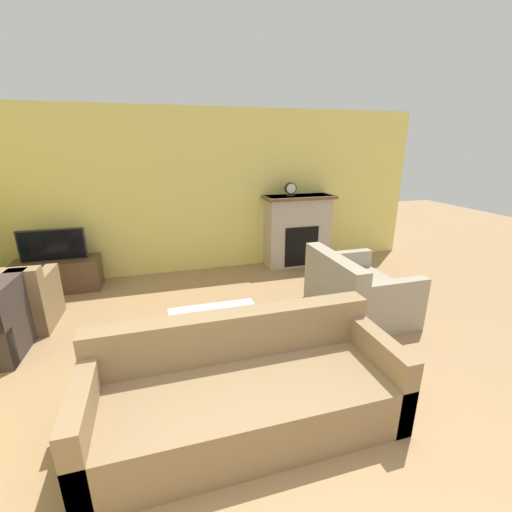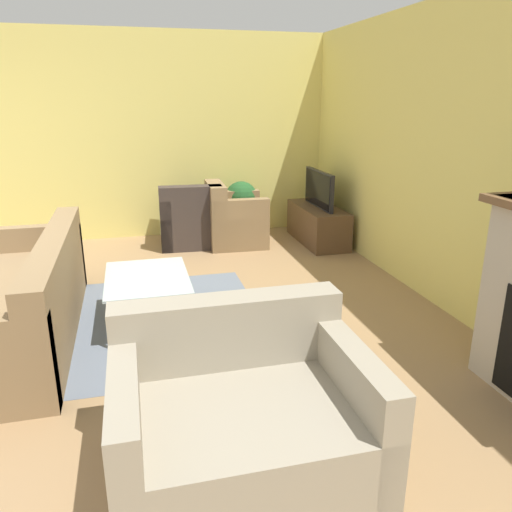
{
  "view_description": "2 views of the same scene",
  "coord_description": "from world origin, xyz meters",
  "px_view_note": "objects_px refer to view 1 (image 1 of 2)",
  "views": [
    {
      "loc": [
        -0.4,
        -1.19,
        2.13
      ],
      "look_at": [
        0.78,
        2.82,
        0.76
      ],
      "focal_mm": 24.0,
      "sensor_mm": 36.0,
      "label": 1
    },
    {
      "loc": [
        4.16,
        1.89,
        1.87
      ],
      "look_at": [
        0.64,
        2.78,
        0.71
      ],
      "focal_mm": 35.0,
      "sensor_mm": 36.0,
      "label": 2
    }
  ],
  "objects_px": {
    "couch_loveseat": "(356,292)",
    "coffee_table": "(216,320)",
    "armchair_accent": "(19,304)",
    "tv": "(53,245)",
    "mantel_clock": "(291,189)",
    "couch_sectional": "(245,391)"
  },
  "relations": [
    {
      "from": "armchair_accent",
      "to": "mantel_clock",
      "type": "bearing_deg",
      "value": -160.65
    },
    {
      "from": "tv",
      "to": "armchair_accent",
      "type": "distance_m",
      "value": 1.2
    },
    {
      "from": "couch_sectional",
      "to": "couch_loveseat",
      "type": "relative_size",
      "value": 1.84
    },
    {
      "from": "couch_sectional",
      "to": "armchair_accent",
      "type": "xyz_separation_m",
      "value": [
        -2.22,
        2.21,
        0.02
      ]
    },
    {
      "from": "armchair_accent",
      "to": "mantel_clock",
      "type": "height_order",
      "value": "mantel_clock"
    },
    {
      "from": "couch_loveseat",
      "to": "coffee_table",
      "type": "xyz_separation_m",
      "value": [
        -1.91,
        -0.39,
        0.09
      ]
    },
    {
      "from": "couch_loveseat",
      "to": "armchair_accent",
      "type": "distance_m",
      "value": 4.16
    },
    {
      "from": "tv",
      "to": "coffee_table",
      "type": "height_order",
      "value": "tv"
    },
    {
      "from": "couch_loveseat",
      "to": "coffee_table",
      "type": "bearing_deg",
      "value": 101.62
    },
    {
      "from": "armchair_accent",
      "to": "coffee_table",
      "type": "distance_m",
      "value": 2.48
    },
    {
      "from": "couch_loveseat",
      "to": "coffee_table",
      "type": "height_order",
      "value": "couch_loveseat"
    },
    {
      "from": "tv",
      "to": "coffee_table",
      "type": "bearing_deg",
      "value": -48.96
    },
    {
      "from": "couch_loveseat",
      "to": "couch_sectional",
      "type": "bearing_deg",
      "value": 126.9
    },
    {
      "from": "couch_sectional",
      "to": "couch_loveseat",
      "type": "bearing_deg",
      "value": 36.9
    },
    {
      "from": "couch_sectional",
      "to": "coffee_table",
      "type": "relative_size",
      "value": 2.49
    },
    {
      "from": "armchair_accent",
      "to": "coffee_table",
      "type": "bearing_deg",
      "value": 153.43
    },
    {
      "from": "tv",
      "to": "couch_loveseat",
      "type": "xyz_separation_m",
      "value": [
        3.92,
        -1.91,
        -0.43
      ]
    },
    {
      "from": "tv",
      "to": "armchair_accent",
      "type": "xyz_separation_m",
      "value": [
        -0.17,
        -1.11,
        -0.41
      ]
    },
    {
      "from": "couch_loveseat",
      "to": "mantel_clock",
      "type": "xyz_separation_m",
      "value": [
        -0.15,
        2.02,
        1.1
      ]
    },
    {
      "from": "armchair_accent",
      "to": "coffee_table",
      "type": "xyz_separation_m",
      "value": [
        2.17,
        -1.2,
        0.08
      ]
    },
    {
      "from": "couch_sectional",
      "to": "couch_loveseat",
      "type": "height_order",
      "value": "same"
    },
    {
      "from": "armchair_accent",
      "to": "coffee_table",
      "type": "relative_size",
      "value": 0.86
    }
  ]
}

